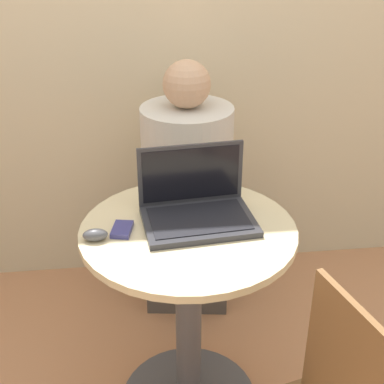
% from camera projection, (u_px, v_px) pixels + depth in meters
% --- Properties ---
extents(back_wall, '(7.00, 0.05, 2.60)m').
position_uv_depth(back_wall, '(163.00, 6.00, 2.28)').
color(back_wall, beige).
rests_on(back_wall, ground_plane).
extents(round_table, '(0.69, 0.69, 0.77)m').
position_uv_depth(round_table, '(188.00, 297.00, 1.81)').
color(round_table, '#4C4C51').
rests_on(round_table, ground_plane).
extents(laptop, '(0.37, 0.28, 0.23)m').
position_uv_depth(laptop, '(196.00, 206.00, 1.72)').
color(laptop, '#2D2D33').
rests_on(laptop, round_table).
extents(cell_phone, '(0.08, 0.10, 0.02)m').
position_uv_depth(cell_phone, '(122.00, 230.00, 1.66)').
color(cell_phone, navy).
rests_on(cell_phone, round_table).
extents(computer_mouse, '(0.08, 0.04, 0.04)m').
position_uv_depth(computer_mouse, '(95.00, 235.00, 1.61)').
color(computer_mouse, '#4C4C51').
rests_on(computer_mouse, round_table).
extents(person_seated, '(0.44, 0.62, 1.15)m').
position_uv_depth(person_seated, '(188.00, 204.00, 2.44)').
color(person_seated, '#4C4742').
rests_on(person_seated, ground_plane).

